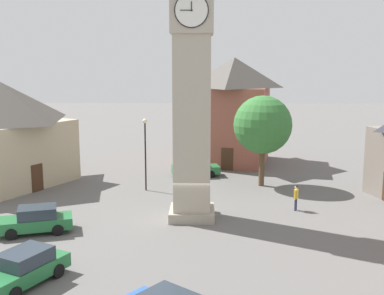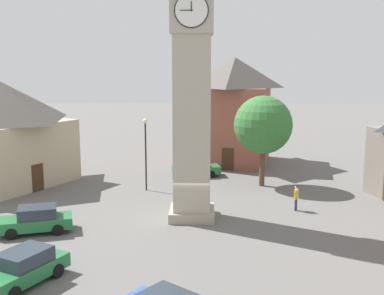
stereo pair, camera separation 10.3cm
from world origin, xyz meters
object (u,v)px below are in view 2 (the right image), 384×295
object	(u,v)px
car_blue_kerb	(196,168)
building_shop_left	(235,110)
car_red_corner	(36,220)
building_terrace_right	(2,133)
tree	(263,125)
clock_tower	(192,29)
lamp_post	(146,143)
pedestrian	(296,196)
car_white_side	(23,268)

from	to	relation	value
car_blue_kerb	building_shop_left	xyz separation A→B (m)	(-3.73, -6.27, 4.53)
car_red_corner	building_terrace_right	world-z (taller)	building_terrace_right
tree	building_shop_left	bearing A→B (deg)	-80.15
clock_tower	car_red_corner	world-z (taller)	clock_tower
car_blue_kerb	building_terrace_right	bearing A→B (deg)	13.65
tree	lamp_post	size ratio (longest dim) A/B	1.30
clock_tower	tree	distance (m)	11.92
car_red_corner	pedestrian	xyz separation A→B (m)	(-15.69, -4.66, 0.25)
car_blue_kerb	car_white_side	size ratio (longest dim) A/B	0.98
building_terrace_right	lamp_post	distance (m)	11.59
pedestrian	building_terrace_right	bearing A→B (deg)	-15.46
pedestrian	building_shop_left	bearing A→B (deg)	-79.04
clock_tower	building_shop_left	distance (m)	19.21
tree	building_terrace_right	xyz separation A→B (m)	(20.61, 0.48, -0.63)
car_red_corner	building_terrace_right	distance (m)	12.99
car_white_side	car_red_corner	bearing A→B (deg)	-74.41
pedestrian	car_red_corner	bearing A→B (deg)	16.53
building_terrace_right	lamp_post	bearing A→B (deg)	174.12
car_blue_kerb	car_red_corner	world-z (taller)	same
building_terrace_right	building_shop_left	bearing A→B (deg)	-152.26
building_terrace_right	car_red_corner	bearing A→B (deg)	120.69
car_red_corner	building_shop_left	size ratio (longest dim) A/B	0.43
car_red_corner	building_shop_left	world-z (taller)	building_shop_left
clock_tower	building_terrace_right	bearing A→B (deg)	-27.10
building_shop_left	building_terrace_right	size ratio (longest dim) A/B	0.83
clock_tower	pedestrian	bearing A→B (deg)	-166.09
clock_tower	lamp_post	xyz separation A→B (m)	(3.72, -6.61, -7.92)
car_red_corner	car_white_side	world-z (taller)	same
building_shop_left	lamp_post	world-z (taller)	building_shop_left
car_blue_kerb	lamp_post	xyz separation A→B (m)	(3.71, 4.88, 2.91)
clock_tower	building_terrace_right	size ratio (longest dim) A/B	1.59
car_blue_kerb	pedestrian	distance (m)	11.96
car_red_corner	lamp_post	bearing A→B (deg)	-118.18
car_blue_kerb	pedestrian	xyz separation A→B (m)	(-6.84, 9.80, 0.25)
car_red_corner	building_shop_left	xyz separation A→B (m)	(-12.57, -20.73, 4.53)
car_blue_kerb	tree	bearing A→B (deg)	149.10
car_red_corner	clock_tower	bearing A→B (deg)	-161.49
clock_tower	car_red_corner	size ratio (longest dim) A/B	4.46
pedestrian	car_white_side	bearing A→B (deg)	38.60
clock_tower	building_shop_left	world-z (taller)	clock_tower
tree	car_red_corner	bearing A→B (deg)	38.31
clock_tower	tree	world-z (taller)	clock_tower
car_white_side	building_shop_left	bearing A→B (deg)	-111.65
car_blue_kerb	tree	world-z (taller)	tree
clock_tower	building_terrace_right	world-z (taller)	clock_tower
clock_tower	pedestrian	distance (m)	12.71
car_blue_kerb	building_shop_left	bearing A→B (deg)	-120.75
building_shop_left	pedestrian	bearing A→B (deg)	100.96
car_red_corner	pedestrian	distance (m)	16.36
car_red_corner	tree	size ratio (longest dim) A/B	0.61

